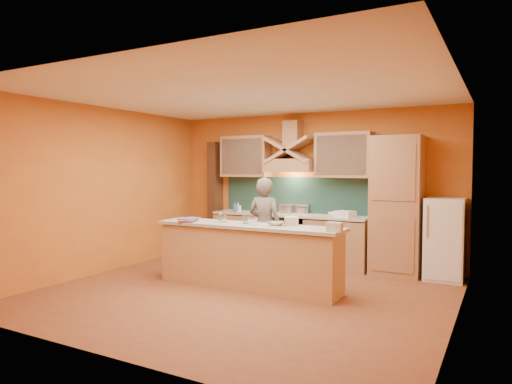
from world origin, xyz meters
The scene contains 36 objects.
floor centered at (0.00, 0.00, 0.00)m, with size 5.50×5.00×0.01m, color brown.
ceiling centered at (0.00, 0.00, 2.80)m, with size 5.50×5.00×0.01m, color white.
wall_back centered at (0.00, 2.50, 1.40)m, with size 5.50×0.02×2.80m, color orange.
wall_front centered at (0.00, -2.50, 1.40)m, with size 5.50×0.02×2.80m, color orange.
wall_left centered at (-2.75, 0.00, 1.40)m, with size 0.02×5.00×2.80m, color orange.
wall_right centered at (2.75, 0.00, 1.40)m, with size 0.02×5.00×2.80m, color orange.
base_cabinet_left centered at (-1.25, 2.20, 0.43)m, with size 1.10×0.60×0.86m, color #AC774E.
base_cabinet_right centered at (0.65, 2.20, 0.43)m, with size 1.10×0.60×0.86m, color #AC774E.
counter_top centered at (-0.30, 2.20, 0.90)m, with size 3.00×0.62×0.04m, color #BAB09D.
stove centered at (-0.30, 2.20, 0.45)m, with size 0.60×0.58×0.90m, color black.
backsplash centered at (-0.30, 2.48, 1.25)m, with size 3.00×0.03×0.70m, color #183632.
range_hood centered at (-0.30, 2.25, 1.82)m, with size 0.92×0.50×0.24m, color #AC774E.
hood_chimney centered at (-0.30, 2.35, 2.40)m, with size 0.30×0.30×0.50m, color #AC774E.
upper_cabinet_left centered at (-1.30, 2.33, 2.00)m, with size 1.00×0.35×0.80m, color #AC774E.
upper_cabinet_right centered at (0.70, 2.33, 2.00)m, with size 1.00×0.35×0.80m, color #AC774E.
pantry_column centered at (1.65, 2.20, 1.15)m, with size 0.80×0.60×2.30m, color #AC774E.
fridge centered at (2.40, 2.20, 0.65)m, with size 0.58×0.60×1.30m, color white.
trim_column_left centered at (-2.05, 2.35, 1.15)m, with size 0.20×0.30×2.30m, color #472816.
island_body centered at (-0.10, 0.30, 0.44)m, with size 2.80×0.55×0.88m, color tan.
island_top centered at (-0.10, 0.30, 0.92)m, with size 2.90×0.62×0.05m, color #BAB09D.
person centered at (-0.25, 1.13, 0.81)m, with size 0.59×0.39×1.62m, color #70665B.
pot_large centered at (-0.39, 2.24, 0.97)m, with size 0.23×0.23×0.15m, color #B4B5BC.
pot_small centered at (-0.13, 2.37, 0.97)m, with size 0.21×0.21×0.14m, color silver.
soap_bottle_a centered at (-1.34, 2.09, 1.01)m, with size 0.08×0.08×0.18m, color white.
soap_bottle_b centered at (-1.34, 1.96, 1.03)m, with size 0.08×0.08×0.21m, color #365694.
bowl_back centered at (0.54, 2.27, 0.95)m, with size 0.21×0.21×0.06m, color white.
dish_rack centered at (0.80, 2.11, 0.98)m, with size 0.31×0.25×0.11m, color white.
book_lower centered at (-1.19, 0.11, 0.96)m, with size 0.24×0.32×0.03m, color #C04944.
book_upper centered at (-1.23, 0.21, 0.98)m, with size 0.23×0.32×0.02m, color #446796.
jar_large centered at (-0.57, 0.32, 1.03)m, with size 0.12×0.12×0.17m, color white.
jar_small centered at (-0.15, 0.35, 1.01)m, with size 0.12×0.12×0.12m, color silver.
kitchen_scale centered at (0.03, 0.22, 1.00)m, with size 0.12×0.12×0.10m, color white.
mixing_bowl centered at (0.36, 0.31, 0.98)m, with size 0.25×0.25×0.06m, color silver.
cloth centered at (0.38, 0.25, 0.95)m, with size 0.22×0.17×0.01m, color beige.
grocery_bag_a centered at (0.53, 0.46, 1.01)m, with size 0.19×0.15×0.12m, color beige.
grocery_bag_b centered at (1.28, 0.16, 1.00)m, with size 0.20×0.15×0.12m, color beige.
Camera 1 is at (3.22, -5.50, 1.77)m, focal length 32.00 mm.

